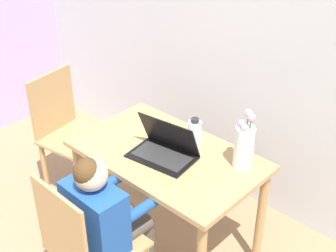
% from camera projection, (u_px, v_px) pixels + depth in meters
% --- Properties ---
extents(wall_back, '(6.40, 0.05, 2.50)m').
position_uv_depth(wall_back, '(272.00, 29.00, 2.75)').
color(wall_back, silver).
rests_on(wall_back, ground_plane).
extents(dining_table, '(1.06, 0.64, 0.71)m').
position_uv_depth(dining_table, '(167.00, 168.00, 2.66)').
color(dining_table, tan).
rests_on(dining_table, ground_plane).
extents(chair_occupied, '(0.41, 0.41, 0.89)m').
position_uv_depth(chair_occupied, '(87.00, 249.00, 2.31)').
color(chair_occupied, tan).
rests_on(chair_occupied, ground_plane).
extents(chair_spare, '(0.46, 0.46, 0.89)m').
position_uv_depth(chair_spare, '(69.00, 134.00, 3.24)').
color(chair_spare, tan).
rests_on(chair_spare, ground_plane).
extents(person_seated, '(0.34, 0.43, 0.97)m').
position_uv_depth(person_seated, '(105.00, 214.00, 2.31)').
color(person_seated, '#1E4C9E').
rests_on(person_seated, ground_plane).
extents(laptop, '(0.38, 0.28, 0.22)m').
position_uv_depth(laptop, '(165.00, 147.00, 2.56)').
color(laptop, black).
rests_on(laptop, dining_table).
extents(flower_vase, '(0.11, 0.11, 0.33)m').
position_uv_depth(flower_vase, '(244.00, 145.00, 2.43)').
color(flower_vase, silver).
rests_on(flower_vase, dining_table).
extents(water_bottle, '(0.08, 0.08, 0.21)m').
position_uv_depth(water_bottle, '(194.00, 137.00, 2.56)').
color(water_bottle, silver).
rests_on(water_bottle, dining_table).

